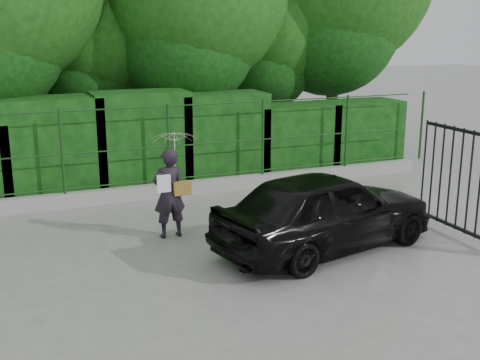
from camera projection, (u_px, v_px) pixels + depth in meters
name	position (u px, v px, depth m)	size (l,w,h in m)	color
ground	(223.00, 271.00, 9.50)	(80.00, 80.00, 0.00)	gray
kerb	(153.00, 191.00, 13.50)	(14.00, 0.25, 0.30)	#9E9E99
fence	(161.00, 145.00, 13.32)	(14.13, 0.06, 1.80)	#183E16
hedge	(136.00, 146.00, 14.14)	(14.20, 1.20, 2.29)	black
woman	(173.00, 170.00, 10.81)	(0.88, 0.85, 1.95)	black
car	(325.00, 210.00, 10.30)	(1.65, 4.11, 1.40)	black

